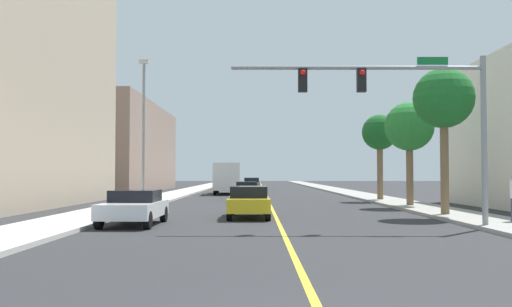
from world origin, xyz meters
The scene contains 15 objects.
ground centered at (0.00, 42.00, 0.00)m, with size 192.00×192.00×0.00m, color #2D2D30.
sidewalk_left centered at (-8.30, 42.00, 0.07)m, with size 2.95×168.00×0.15m, color beige.
sidewalk_right centered at (8.30, 42.00, 0.07)m, with size 2.95×168.00×0.15m, color #9E9B93.
lane_marking_center centered at (0.00, 42.00, 0.00)m, with size 0.16×144.00×0.01m, color yellow.
building_left_far centered at (-19.18, 55.86, 4.90)m, with size 13.98×27.34×9.81m, color gray.
traffic_signal_mast centered at (4.44, 13.48, 4.56)m, with size 9.10×0.36×6.02m.
street_lamp centered at (-7.32, 24.96, 4.74)m, with size 0.56×0.28×8.33m.
palm_near centered at (7.59, 18.57, 5.28)m, with size 2.72×2.72×6.58m.
palm_mid centered at (8.01, 25.49, 4.63)m, with size 2.84×2.84×5.98m.
palm_far centered at (7.89, 32.42, 4.78)m, with size 2.50×2.50×6.00m.
car_yellow centered at (-1.23, 18.32, 0.74)m, with size 1.88×4.25×1.40m.
car_gray centered at (-1.41, 54.25, 0.78)m, with size 1.97×4.63×1.51m.
car_green centered at (-1.62, 36.04, 0.70)m, with size 1.84×4.13×1.34m.
car_white centered at (-5.54, 14.92, 0.70)m, with size 2.01×4.09×1.33m.
delivery_truck centered at (-3.67, 45.79, 1.58)m, with size 2.66×8.52×2.94m.
Camera 1 is at (-0.90, -5.53, 1.96)m, focal length 37.64 mm.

